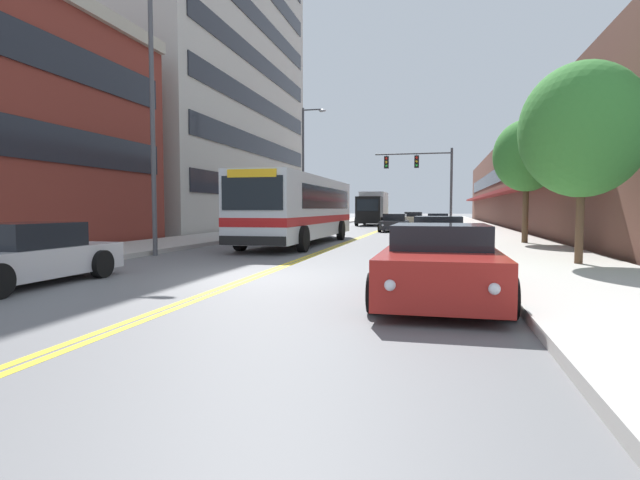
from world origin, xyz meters
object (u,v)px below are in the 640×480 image
object	(u,v)px
street_lamp_left_near	(160,97)
car_red_parked_right_foreground	(440,264)
car_black_parked_right_mid	(438,238)
street_tree_right_near	(583,130)
car_white_parked_left_mid	(330,221)
car_silver_parked_left_near	(20,257)
box_truck	(373,208)
fire_hydrant	(474,232)
car_slate_blue_parked_right_far	(438,221)
car_charcoal_moving_second	(395,223)
car_beige_moving_lead	(413,219)
street_tree_right_mid	(527,156)
city_bus	(301,207)
traffic_signal_mast	(424,172)
street_lamp_left_far	(306,160)

from	to	relation	value
street_lamp_left_near	car_red_parked_right_foreground	bearing A→B (deg)	-34.04
car_black_parked_right_mid	street_tree_right_near	bearing A→B (deg)	-41.51
car_white_parked_left_mid	street_lamp_left_near	xyz separation A→B (m)	(-0.75, -24.11, 4.83)
car_silver_parked_left_near	street_lamp_left_near	xyz separation A→B (m)	(-0.63, 6.69, 4.82)
car_white_parked_left_mid	street_tree_right_near	world-z (taller)	street_tree_right_near
car_silver_parked_left_near	box_truck	bearing A→B (deg)	86.74
car_red_parked_right_foreground	street_tree_right_near	world-z (taller)	street_tree_right_near
fire_hydrant	car_white_parked_left_mid	bearing A→B (deg)	124.29
car_slate_blue_parked_right_far	car_charcoal_moving_second	bearing A→B (deg)	-110.93
car_beige_moving_lead	street_tree_right_near	bearing A→B (deg)	-80.45
car_black_parked_right_mid	fire_hydrant	world-z (taller)	car_black_parked_right_mid
car_black_parked_right_mid	car_beige_moving_lead	xyz separation A→B (m)	(-2.34, 32.43, -0.01)
car_slate_blue_parked_right_far	street_tree_right_mid	bearing A→B (deg)	-80.21
city_bus	street_tree_right_near	distance (m)	12.76
street_lamp_left_near	street_tree_right_near	size ratio (longest dim) A/B	1.75
car_charcoal_moving_second	street_tree_right_near	world-z (taller)	street_tree_right_near
car_beige_moving_lead	car_charcoal_moving_second	xyz separation A→B (m)	(-0.67, -14.15, -0.03)
car_white_parked_left_mid	car_black_parked_right_mid	size ratio (longest dim) A/B	1.06
box_truck	street_tree_right_mid	xyz separation A→B (m)	(9.96, -26.81, 2.19)
car_black_parked_right_mid	street_tree_right_near	size ratio (longest dim) A/B	0.80
city_bus	car_red_parked_right_foreground	world-z (taller)	city_bus
city_bus	traffic_signal_mast	size ratio (longest dim) A/B	2.02
car_red_parked_right_foreground	street_lamp_left_far	bearing A→B (deg)	109.92
car_white_parked_left_mid	street_tree_right_mid	xyz separation A→B (m)	(12.17, -16.74, 3.27)
street_lamp_left_far	fire_hydrant	size ratio (longest dim) A/B	11.54
car_black_parked_right_mid	car_silver_parked_left_near	bearing A→B (deg)	-134.16
car_slate_blue_parked_right_far	car_charcoal_moving_second	world-z (taller)	car_charcoal_moving_second
car_red_parked_right_foreground	traffic_signal_mast	xyz separation A→B (m)	(-1.08, 29.10, 3.71)
car_charcoal_moving_second	car_beige_moving_lead	bearing A→B (deg)	87.27
car_black_parked_right_mid	car_charcoal_moving_second	world-z (taller)	car_black_parked_right_mid
car_red_parked_right_foreground	car_beige_moving_lead	bearing A→B (deg)	93.32
car_white_parked_left_mid	car_black_parked_right_mid	bearing A→B (deg)	-68.71
street_lamp_left_far	car_slate_blue_parked_right_far	bearing A→B (deg)	43.08
car_red_parked_right_foreground	car_slate_blue_parked_right_far	world-z (taller)	car_red_parked_right_foreground
car_white_parked_left_mid	street_lamp_left_near	bearing A→B (deg)	-91.79
car_silver_parked_left_near	fire_hydrant	bearing A→B (deg)	56.88
street_tree_right_mid	street_tree_right_near	bearing A→B (deg)	-89.89
traffic_signal_mast	street_tree_right_mid	world-z (taller)	traffic_signal_mast
car_silver_parked_left_near	car_charcoal_moving_second	size ratio (longest dim) A/B	1.12
street_lamp_left_near	car_slate_blue_parked_right_far	bearing A→B (deg)	71.90
street_tree_right_near	fire_hydrant	xyz separation A→B (m)	(-1.98, 10.16, -3.14)
car_silver_parked_left_near	car_beige_moving_lead	distance (m)	41.82
car_charcoal_moving_second	street_tree_right_near	xyz separation A→B (m)	(6.67, -21.52, 3.10)
box_truck	traffic_signal_mast	xyz separation A→B (m)	(5.27, -11.37, 2.66)
street_lamp_left_far	city_bus	bearing A→B (deg)	-76.13
car_white_parked_left_mid	car_red_parked_right_foreground	distance (m)	31.58
car_beige_moving_lead	street_tree_right_mid	world-z (taller)	street_tree_right_mid
car_black_parked_right_mid	car_slate_blue_parked_right_far	bearing A→B (deg)	89.98
car_red_parked_right_foreground	car_slate_blue_parked_right_far	xyz separation A→B (m)	(-0.02, 34.71, -0.06)
street_tree_right_mid	box_truck	bearing A→B (deg)	110.39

